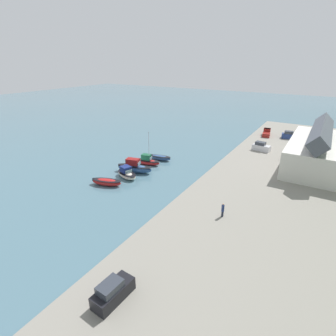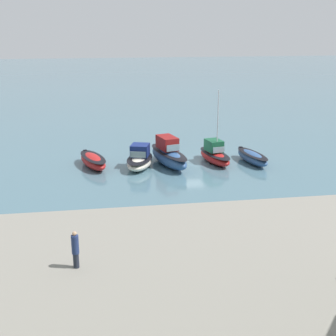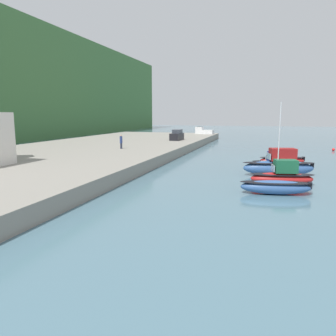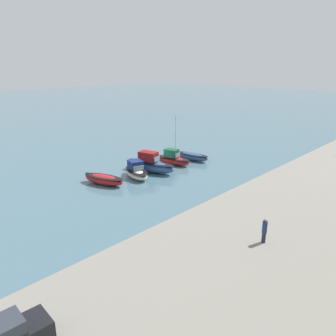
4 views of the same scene
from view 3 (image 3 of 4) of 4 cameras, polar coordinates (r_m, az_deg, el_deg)
The scene contains 12 objects.
ground_plane at distance 35.15m, azimuth 20.37°, elevation -2.13°, with size 320.00×320.00×0.00m, color slate.
quay_promenade at distance 44.34m, azimuth -21.31°, elevation 1.02°, with size 114.51×28.45×1.42m.
moored_boat_0 at distance 28.88m, azimuth 18.22°, elevation -3.13°, with size 2.64×6.07×1.18m.
moored_boat_1 at distance 32.70m, azimuth 19.30°, elevation -1.31°, with size 3.11×6.16×7.76m.
moored_boat_2 at distance 37.55m, azimuth 18.77°, elevation 0.40°, with size 4.01×8.03×3.01m.
moored_boat_3 at distance 40.57m, azimuth 18.11°, elevation 0.70°, with size 3.89×5.81×2.40m.
moored_boat_4 at distance 45.31m, azimuth 19.27°, elevation 1.25°, with size 3.61×6.26×1.26m.
parked_car_2 at distance 67.05m, azimuth 1.56°, elevation 5.66°, with size 4.29×2.03×2.16m.
pickup_truck_1 at distance 88.94m, azimuth 6.13°, elevation 6.45°, with size 2.53×4.93×1.90m.
person_on_quay at distance 50.75m, azimuth -8.17°, elevation 4.59°, with size 0.40×0.40×2.14m.
dog_on_quay at distance 84.30m, azimuth 1.22°, elevation 6.10°, with size 0.31×0.87×0.68m.
mooring_buoy_0 at distance 67.22m, azimuth 26.86°, elevation 2.88°, with size 0.51×0.51×0.51m.
Camera 3 is at (-34.44, 2.33, 6.63)m, focal length 35.00 mm.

